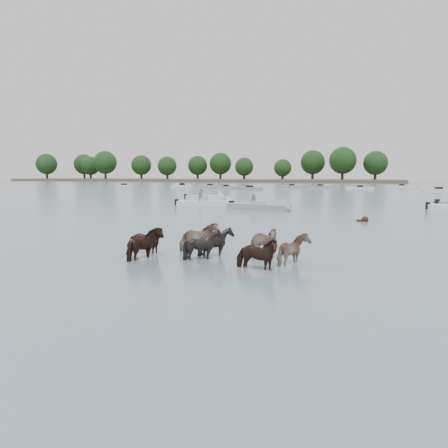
% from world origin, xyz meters
% --- Properties ---
extents(ground, '(400.00, 400.00, 0.00)m').
position_xyz_m(ground, '(0.00, 0.00, 0.00)').
color(ground, slate).
rests_on(ground, ground).
extents(shoreline, '(160.00, 30.00, 1.00)m').
position_xyz_m(shoreline, '(-70.00, 150.00, 0.50)').
color(shoreline, '#4C4233').
rests_on(shoreline, ground).
extents(pony_herd, '(6.97, 3.83, 1.28)m').
position_xyz_m(pony_herd, '(0.35, 0.43, 0.41)').
color(pony_herd, black).
rests_on(pony_herd, ground).
extents(swimming_pony, '(0.72, 0.44, 0.44)m').
position_xyz_m(swimming_pony, '(4.60, 15.08, 0.10)').
color(swimming_pony, black).
rests_on(swimming_pony, ground).
extents(motorboat_a, '(5.73, 3.89, 1.92)m').
position_xyz_m(motorboat_a, '(-9.54, 24.47, 0.23)').
color(motorboat_a, silver).
rests_on(motorboat_a, ground).
extents(motorboat_b, '(6.12, 3.17, 1.92)m').
position_xyz_m(motorboat_b, '(-3.56, 21.61, 0.22)').
color(motorboat_b, gray).
rests_on(motorboat_b, ground).
extents(motorboat_f, '(5.00, 3.61, 1.92)m').
position_xyz_m(motorboat_f, '(-13.99, 34.59, 0.23)').
color(motorboat_f, silver).
rests_on(motorboat_f, ground).
extents(distant_flotilla, '(106.58, 24.59, 0.93)m').
position_xyz_m(distant_flotilla, '(-0.34, 77.94, 0.26)').
color(distant_flotilla, silver).
rests_on(distant_flotilla, ground).
extents(treeline, '(145.49, 21.92, 12.58)m').
position_xyz_m(treeline, '(-72.23, 150.43, 6.99)').
color(treeline, '#382619').
rests_on(treeline, ground).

